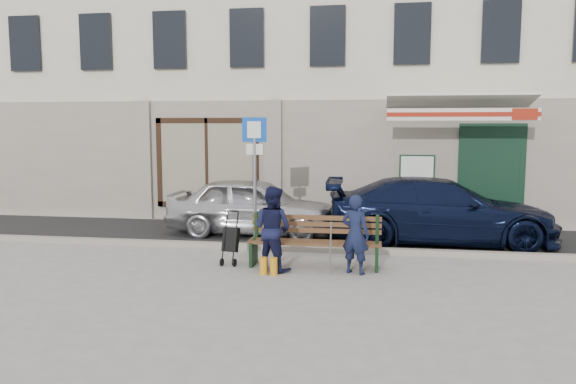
% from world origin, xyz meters
% --- Properties ---
extents(ground, '(80.00, 80.00, 0.00)m').
position_xyz_m(ground, '(0.00, 0.00, 0.00)').
color(ground, '#9E9991').
rests_on(ground, ground).
extents(asphalt_lane, '(60.00, 3.20, 0.01)m').
position_xyz_m(asphalt_lane, '(0.00, 3.10, 0.01)').
color(asphalt_lane, '#282828').
rests_on(asphalt_lane, ground).
extents(curb, '(60.00, 0.18, 0.12)m').
position_xyz_m(curb, '(0.00, 1.50, 0.06)').
color(curb, '#9E9384').
rests_on(curb, ground).
extents(building, '(20.00, 8.27, 10.00)m').
position_xyz_m(building, '(0.01, 8.45, 4.97)').
color(building, beige).
rests_on(building, ground).
extents(car_silver, '(4.07, 1.82, 1.36)m').
position_xyz_m(car_silver, '(-1.53, 3.04, 0.68)').
color(car_silver, silver).
rests_on(car_silver, ground).
extents(car_navy, '(4.98, 2.18, 1.42)m').
position_xyz_m(car_navy, '(2.67, 2.78, 0.71)').
color(car_navy, black).
rests_on(car_navy, ground).
extents(parking_sign, '(0.50, 0.11, 2.71)m').
position_xyz_m(parking_sign, '(-1.20, 1.73, 1.82)').
color(parking_sign, gray).
rests_on(parking_sign, ground).
extents(bench, '(2.40, 1.17, 0.98)m').
position_xyz_m(bench, '(0.17, 0.29, 0.46)').
color(bench, brown).
rests_on(bench, ground).
extents(man, '(0.59, 0.50, 1.38)m').
position_xyz_m(man, '(0.96, -0.06, 0.69)').
color(man, '#131935').
rests_on(man, ground).
extents(woman, '(0.90, 0.82, 1.50)m').
position_xyz_m(woman, '(-0.49, -0.05, 0.75)').
color(woman, '#121432').
rests_on(woman, ground).
extents(stroller, '(0.32, 0.43, 0.98)m').
position_xyz_m(stroller, '(-1.34, 0.27, 0.43)').
color(stroller, black).
rests_on(stroller, ground).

